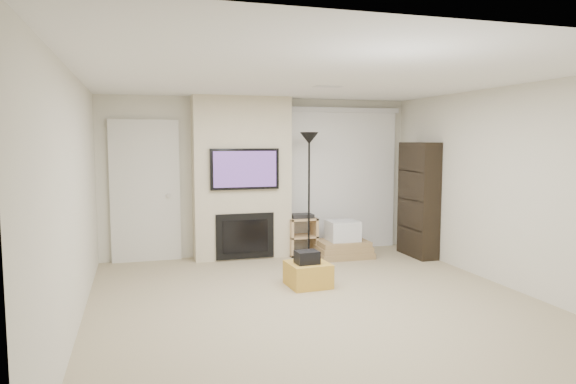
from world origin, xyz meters
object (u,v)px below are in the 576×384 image
object	(u,v)px
av_stand	(302,233)
bookshelf	(418,200)
ottoman	(308,274)
floor_lamp	(309,159)
box_stack	(343,243)

from	to	relation	value
av_stand	bookshelf	distance (m)	1.93
ottoman	floor_lamp	xyz separation A→B (m)	(0.53, 1.53, 1.39)
ottoman	floor_lamp	bearing A→B (deg)	70.91
box_stack	bookshelf	distance (m)	1.38
av_stand	floor_lamp	bearing A→B (deg)	-74.82
av_stand	box_stack	world-z (taller)	av_stand
ottoman	floor_lamp	world-z (taller)	floor_lamp
floor_lamp	ottoman	bearing A→B (deg)	-109.09
floor_lamp	av_stand	distance (m)	1.21
floor_lamp	box_stack	world-z (taller)	floor_lamp
ottoman	box_stack	distance (m)	1.75
box_stack	floor_lamp	bearing A→B (deg)	166.23
ottoman	box_stack	xyz separation A→B (m)	(1.05, 1.40, 0.07)
ottoman	bookshelf	distance (m)	2.60
bookshelf	ottoman	bearing A→B (deg)	-152.99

